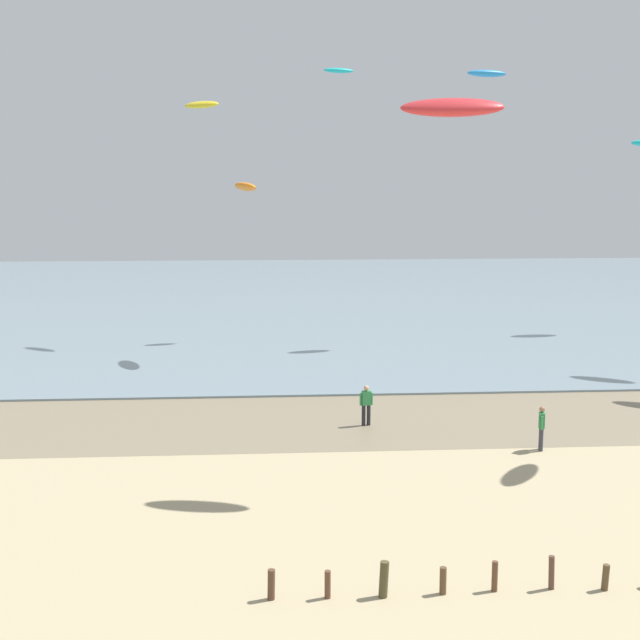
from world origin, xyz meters
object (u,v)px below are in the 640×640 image
Objects in this scene: person_left_flank at (366,404)px; kite_aloft_4 at (339,70)px; kite_aloft_0 at (487,73)px; person_nearest_camera at (541,427)px; kite_aloft_8 at (452,107)px; kite_aloft_9 at (245,187)px; kite_aloft_7 at (201,105)px.

person_left_flank is 26.68m from kite_aloft_4.
person_left_flank is 25.87m from kite_aloft_0.
person_nearest_camera is at bearing -31.09° from person_left_flank.
kite_aloft_8 is at bearing 78.62° from kite_aloft_4.
kite_aloft_9 is at bearing 37.13° from kite_aloft_4.
person_left_flank is at bearing 50.06° from kite_aloft_0.
person_left_flank is at bearing 118.10° from kite_aloft_8.
person_left_flank is (-6.22, 3.75, 0.00)m from person_nearest_camera.
kite_aloft_4 is at bearing 103.29° from kite_aloft_8.
kite_aloft_0 is at bearing 147.41° from kite_aloft_4.
person_nearest_camera is at bearing 69.01° from kite_aloft_0.
person_left_flank is 17.36m from kite_aloft_9.
kite_aloft_7 is at bearing -4.08° from kite_aloft_4.
kite_aloft_7 is at bearing 111.80° from person_left_flank.
kite_aloft_4 is at bearing 119.71° from kite_aloft_9.
person_left_flank is at bearing -1.16° from kite_aloft_9.
kite_aloft_8 is (1.95, -6.20, 11.53)m from person_left_flank.
kite_aloft_7 is at bearing -176.16° from kite_aloft_9.
person_nearest_camera and person_left_flank have the same top height.
kite_aloft_7 is (-8.58, -1.51, -2.29)m from kite_aloft_4.
kite_aloft_4 is at bearing 102.49° from person_nearest_camera.
person_left_flank is 25.37m from kite_aloft_7.
kite_aloft_7 is at bearing 120.99° from person_nearest_camera.
kite_aloft_8 is (9.85, -25.96, -2.27)m from kite_aloft_7.
kite_aloft_4 is 9.00m from kite_aloft_7.
kite_aloft_0 is (9.45, 18.32, 15.63)m from person_left_flank.
kite_aloft_4 is at bearing -31.21° from kite_aloft_0.
person_nearest_camera is at bearing 11.24° from kite_aloft_9.
kite_aloft_7 is 8.06m from kite_aloft_9.
kite_aloft_8 is (1.28, -27.47, -4.56)m from kite_aloft_4.
kite_aloft_9 is at bearing 3.82° from kite_aloft_0.
person_nearest_camera is 7.26m from person_left_flank.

